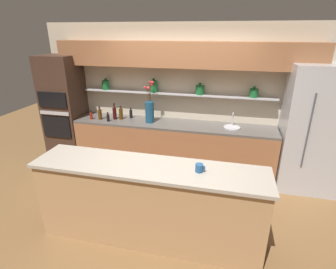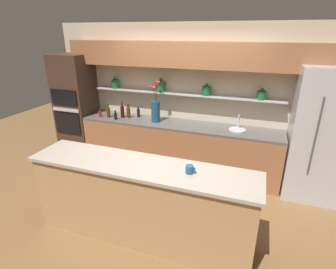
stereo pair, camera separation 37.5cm
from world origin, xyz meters
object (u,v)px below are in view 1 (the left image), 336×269
object	(u,v)px
flower_vase	(150,110)
coffee_mug	(199,168)
bottle_sauce_2	(131,114)
bottle_sauce_3	(108,118)
oven_tower	(65,110)
bottle_spirit_4	(121,114)
bottle_spirit_0	(100,114)
bottle_sauce_5	(91,116)
bottle_wine_1	(115,113)
sink_fixture	(232,126)
refrigerator	(313,130)

from	to	relation	value
flower_vase	coffee_mug	size ratio (longest dim) A/B	6.86
bottle_sauce_2	bottle_sauce_3	size ratio (longest dim) A/B	1.17
oven_tower	coffee_mug	distance (m)	3.36
bottle_sauce_3	bottle_spirit_4	distance (m)	0.25
coffee_mug	bottle_spirit_4	bearing A→B (deg)	133.12
bottle_spirit_0	bottle_sauce_2	size ratio (longest dim) A/B	1.25
flower_vase	bottle_sauce_5	size ratio (longest dim) A/B	4.54
bottle_wine_1	bottle_sauce_5	world-z (taller)	bottle_wine_1
bottle_spirit_0	coffee_mug	world-z (taller)	bottle_spirit_0
sink_fixture	bottle_spirit_0	xyz separation A→B (m)	(-2.39, -0.10, 0.08)
flower_vase	bottle_wine_1	bearing A→B (deg)	178.57
bottle_spirit_0	bottle_wine_1	bearing A→B (deg)	15.80
bottle_sauce_3	coffee_mug	xyz separation A→B (m)	(1.86, -1.63, 0.08)
refrigerator	sink_fixture	size ratio (longest dim) A/B	7.33
bottle_spirit_4	flower_vase	bearing A→B (deg)	-4.43
bottle_sauce_3	bottle_wine_1	bearing A→B (deg)	64.48
bottle_wine_1	bottle_spirit_0	bearing A→B (deg)	-164.20
flower_vase	oven_tower	bearing A→B (deg)	179.01
bottle_sauce_2	bottle_spirit_4	bearing A→B (deg)	-143.61
oven_tower	bottle_sauce_3	xyz separation A→B (m)	(0.98, -0.16, -0.04)
flower_vase	bottle_spirit_0	distance (m)	0.96
bottle_spirit_4	coffee_mug	xyz separation A→B (m)	(1.68, -1.80, 0.04)
bottle_sauce_5	bottle_spirit_0	bearing A→B (deg)	9.17
flower_vase	bottle_sauce_2	distance (m)	0.47
oven_tower	coffee_mug	size ratio (longest dim) A/B	18.98
refrigerator	oven_tower	world-z (taller)	oven_tower
oven_tower	bottle_sauce_2	xyz separation A→B (m)	(1.32, 0.13, -0.02)
oven_tower	bottle_spirit_0	bearing A→B (deg)	-6.26
bottle_spirit_0	bottle_sauce_5	xyz separation A→B (m)	(-0.17, -0.03, -0.03)
bottle_wine_1	bottle_sauce_2	bearing A→B (deg)	27.78
bottle_spirit_4	oven_tower	bearing A→B (deg)	-179.28
refrigerator	oven_tower	bearing A→B (deg)	179.53
bottle_sauce_2	bottle_sauce_5	bearing A→B (deg)	-160.87
refrigerator	bottle_sauce_2	bearing A→B (deg)	176.97
sink_fixture	bottle_wine_1	size ratio (longest dim) A/B	0.90
coffee_mug	bottle_sauce_3	bearing A→B (deg)	138.89
refrigerator	bottle_sauce_5	distance (m)	3.79
oven_tower	bottle_sauce_5	world-z (taller)	oven_tower
bottle_spirit_0	bottle_sauce_5	size ratio (longest dim) A/B	1.51
coffee_mug	bottle_wine_1	bearing A→B (deg)	135.42
bottle_spirit_0	bottle_sauce_3	distance (m)	0.21
refrigerator	bottle_sauce_3	distance (m)	3.43
bottle_sauce_2	bottle_spirit_4	size ratio (longest dim) A/B	0.76
bottle_sauce_3	bottle_spirit_4	xyz separation A→B (m)	(0.18, 0.17, 0.04)
flower_vase	bottle_wine_1	xyz separation A→B (m)	(-0.69, 0.02, -0.11)
bottle_sauce_3	coffee_mug	distance (m)	2.47
bottle_sauce_5	refrigerator	bearing A→B (deg)	1.17
coffee_mug	bottle_sauce_5	bearing A→B (deg)	143.14
bottle_sauce_2	bottle_spirit_0	bearing A→B (deg)	-157.91
bottle_spirit_4	bottle_sauce_5	distance (m)	0.56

